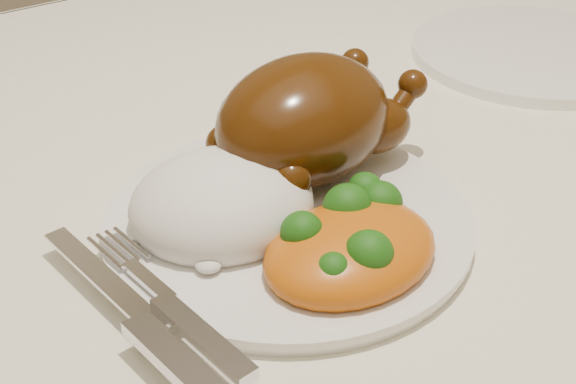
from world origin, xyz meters
TOP-DOWN VIEW (x-y plane):
  - dining_table at (0.00, 0.00)m, footprint 1.60×0.90m
  - tablecloth at (0.00, 0.00)m, footprint 1.73×1.03m
  - dinner_plate at (0.01, -0.04)m, footprint 0.32×0.32m
  - side_plate at (0.39, 0.06)m, footprint 0.28×0.28m
  - roast_chicken at (0.06, 0.00)m, footprint 0.19×0.13m
  - rice_mound at (-0.03, -0.02)m, footprint 0.15×0.14m
  - mac_and_cheese at (0.02, -0.10)m, footprint 0.13×0.10m
  - cutlery at (-0.12, -0.09)m, footprint 0.05×0.20m

SIDE VIEW (x-z plane):
  - dining_table at x=0.00m, z-range 0.29..1.05m
  - tablecloth at x=0.00m, z-range 0.65..0.83m
  - dinner_plate at x=0.01m, z-range 0.77..0.78m
  - side_plate at x=0.39m, z-range 0.77..0.78m
  - cutlery at x=-0.12m, z-range 0.78..0.79m
  - mac_and_cheese at x=0.02m, z-range 0.76..0.82m
  - rice_mound at x=-0.03m, z-range 0.76..0.83m
  - roast_chicken at x=0.06m, z-range 0.78..0.87m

